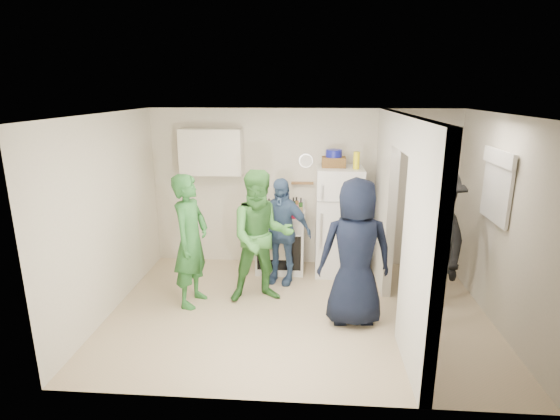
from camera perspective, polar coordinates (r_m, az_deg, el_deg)
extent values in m
plane|color=tan|center=(5.80, 2.38, -13.12)|extent=(4.80, 4.80, 0.00)
plane|color=silver|center=(6.96, 2.94, 2.81)|extent=(4.80, 0.00, 4.80)
plane|color=silver|center=(3.72, 1.75, -8.74)|extent=(4.80, 0.00, 4.80)
plane|color=silver|center=(5.88, -21.53, -0.64)|extent=(0.00, 3.40, 3.40)
plane|color=silver|center=(5.78, 27.08, -1.57)|extent=(0.00, 3.40, 3.40)
plane|color=white|center=(5.10, 2.70, 12.38)|extent=(4.80, 4.80, 0.00)
cube|color=silver|center=(6.46, 13.52, 1.41)|extent=(0.12, 1.20, 2.50)
cube|color=silver|center=(4.40, 17.98, -5.58)|extent=(0.12, 1.20, 2.50)
cube|color=silver|center=(5.22, 16.15, 9.67)|extent=(0.12, 1.00, 0.40)
cube|color=white|center=(6.88, 0.05, -4.21)|extent=(0.77, 0.64, 0.91)
cube|color=silver|center=(6.85, -8.92, 7.54)|extent=(0.95, 0.34, 0.70)
cube|color=white|center=(6.73, 7.63, -1.46)|extent=(0.68, 0.66, 1.66)
cube|color=brown|center=(6.57, 7.02, 6.25)|extent=(0.35, 0.25, 0.15)
cylinder|color=navy|center=(6.55, 7.05, 7.37)|extent=(0.24, 0.24, 0.11)
cylinder|color=yellow|center=(6.44, 9.95, 6.39)|extent=(0.09, 0.09, 0.25)
cylinder|color=white|center=(6.85, 3.41, 6.44)|extent=(0.22, 0.02, 0.22)
cube|color=olive|center=(6.89, 2.94, 3.53)|extent=(0.35, 0.08, 0.03)
cube|color=black|center=(5.86, 26.64, 2.75)|extent=(0.03, 0.70, 0.80)
cube|color=white|center=(5.85, 26.51, 2.76)|extent=(0.04, 0.76, 0.86)
cube|color=white|center=(5.78, 26.69, 6.15)|extent=(0.04, 0.82, 0.18)
cylinder|color=#F4FF15|center=(6.50, -1.14, -0.01)|extent=(0.09, 0.09, 0.25)
cylinder|color=red|center=(6.52, 1.86, -0.57)|extent=(0.09, 0.09, 0.12)
imported|color=#2F7634|center=(5.78, -11.58, -3.97)|extent=(0.54, 0.71, 1.76)
imported|color=#42893C|center=(5.77, -2.45, -3.55)|extent=(1.01, 0.87, 1.79)
imported|color=#3D5986|center=(6.35, 0.05, -2.76)|extent=(0.99, 0.62, 1.57)
imported|color=black|center=(5.28, 9.82, -5.52)|extent=(0.93, 0.65, 1.81)
imported|color=black|center=(6.01, 19.54, -3.46)|extent=(0.92, 1.30, 1.83)
cylinder|color=brown|center=(6.83, -2.39, 0.88)|extent=(0.06, 0.06, 0.28)
cylinder|color=#1F5F3B|center=(6.63, -1.44, 0.37)|extent=(0.07, 0.07, 0.27)
cylinder|color=silver|center=(6.87, -0.58, 0.92)|extent=(0.08, 0.08, 0.27)
cylinder|color=brown|center=(6.67, 0.36, 0.53)|extent=(0.06, 0.06, 0.28)
cylinder|color=#99A0A9|center=(6.87, 1.13, 0.88)|extent=(0.07, 0.07, 0.26)
cylinder|color=#143922|center=(6.72, 1.76, 0.57)|extent=(0.07, 0.07, 0.27)
cylinder|color=#9F6D34|center=(6.82, 2.15, 0.71)|extent=(0.07, 0.07, 0.24)
cylinder|color=silver|center=(6.60, -2.57, 0.30)|extent=(0.07, 0.07, 0.27)
cylinder|color=#5E2110|center=(6.78, 0.58, 0.77)|extent=(0.07, 0.07, 0.28)
cylinder|color=#286121|center=(6.57, 2.74, 0.35)|extent=(0.06, 0.06, 0.30)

